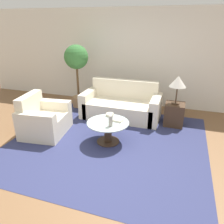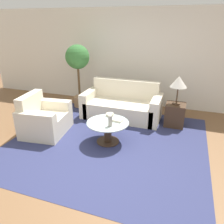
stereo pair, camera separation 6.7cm
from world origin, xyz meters
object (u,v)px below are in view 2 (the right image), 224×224
(potted_plant, at_px, (78,63))
(armchair, at_px, (43,120))
(coffee_table, at_px, (108,129))
(sofa_main, at_px, (123,106))
(table_lamp, at_px, (179,82))
(vase, at_px, (110,121))
(book_stack, at_px, (118,120))
(bowl, at_px, (110,115))

(potted_plant, bearing_deg, armchair, -90.50)
(coffee_table, distance_m, potted_plant, 2.37)
(sofa_main, height_order, table_lamp, table_lamp)
(potted_plant, relative_size, vase, 8.09)
(sofa_main, xyz_separation_m, book_stack, (0.27, -1.23, 0.17))
(sofa_main, relative_size, vase, 9.07)
(armchair, relative_size, coffee_table, 1.30)
(table_lamp, distance_m, potted_plant, 2.66)
(sofa_main, bearing_deg, potted_plant, 168.06)
(sofa_main, height_order, bowl, sofa_main)
(table_lamp, xyz_separation_m, book_stack, (-1.02, -1.12, -0.57))
(sofa_main, xyz_separation_m, bowl, (0.03, -1.04, 0.18))
(table_lamp, height_order, book_stack, table_lamp)
(armchair, distance_m, book_stack, 1.64)
(armchair, xyz_separation_m, bowl, (1.39, 0.36, 0.18))
(armchair, relative_size, vase, 5.09)
(coffee_table, distance_m, vase, 0.31)
(sofa_main, bearing_deg, bowl, -88.09)
(armchair, distance_m, coffee_table, 1.46)
(potted_plant, bearing_deg, table_lamp, -8.52)
(potted_plant, distance_m, book_stack, 2.34)
(coffee_table, bearing_deg, sofa_main, 94.26)
(coffee_table, distance_m, table_lamp, 1.86)
(bowl, bearing_deg, table_lamp, 36.52)
(table_lamp, height_order, vase, table_lamp)
(armchair, bearing_deg, sofa_main, -50.95)
(coffee_table, height_order, bowl, bowl)
(potted_plant, bearing_deg, sofa_main, -11.94)
(vase, bearing_deg, book_stack, 74.76)
(potted_plant, xyz_separation_m, book_stack, (1.61, -1.51, -0.77))
(coffee_table, xyz_separation_m, bowl, (-0.07, 0.30, 0.18))
(potted_plant, xyz_separation_m, bowl, (1.37, -1.32, -0.77))
(armchair, height_order, potted_plant, potted_plant)
(armchair, xyz_separation_m, coffee_table, (1.45, 0.06, -0.00))
(table_lamp, relative_size, bowl, 3.91)
(bowl, relative_size, book_stack, 0.82)
(sofa_main, relative_size, bowl, 11.68)
(table_lamp, distance_m, book_stack, 1.61)
(armchair, height_order, book_stack, armchair)
(sofa_main, xyz_separation_m, table_lamp, (1.29, -0.11, 0.74))
(book_stack, bearing_deg, coffee_table, -140.82)
(sofa_main, distance_m, book_stack, 1.27)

